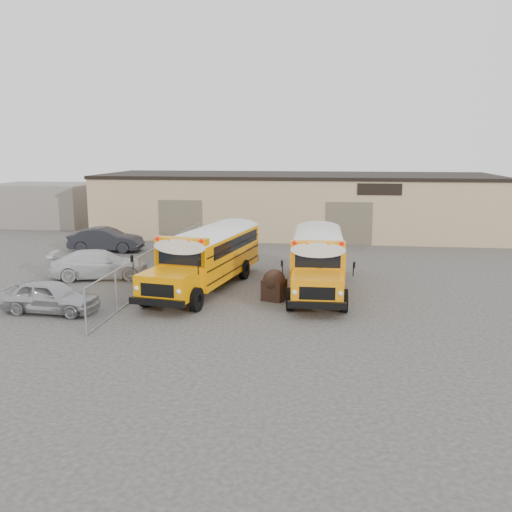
# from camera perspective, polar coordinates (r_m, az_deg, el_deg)

# --- Properties ---
(ground) EXTENTS (120.00, 120.00, 0.00)m
(ground) POSITION_cam_1_polar(r_m,az_deg,el_deg) (25.85, 1.25, -4.30)
(ground) COLOR #373532
(ground) RESTS_ON ground
(warehouse) EXTENTS (30.20, 10.20, 4.67)m
(warehouse) POSITION_cam_1_polar(r_m,az_deg,el_deg) (45.09, 4.01, 5.27)
(warehouse) COLOR tan
(warehouse) RESTS_ON ground
(chainlink_fence) EXTENTS (0.07, 18.07, 1.81)m
(chainlink_fence) POSITION_cam_1_polar(r_m,az_deg,el_deg) (29.70, -9.69, -0.66)
(chainlink_fence) COLOR gray
(chainlink_fence) RESTS_ON ground
(distant_building_left) EXTENTS (8.00, 6.00, 3.60)m
(distant_building_left) POSITION_cam_1_polar(r_m,az_deg,el_deg) (53.13, -20.36, 4.85)
(distant_building_left) COLOR gray
(distant_building_left) RESTS_ON ground
(school_bus_left) EXTENTS (4.14, 10.26, 2.92)m
(school_bus_left) POSITION_cam_1_polar(r_m,az_deg,el_deg) (33.39, -0.91, 2.14)
(school_bus_left) COLOR orange
(school_bus_left) RESTS_ON ground
(school_bus_right) EXTENTS (2.68, 9.70, 2.82)m
(school_bus_right) POSITION_cam_1_polar(r_m,az_deg,el_deg) (33.33, 6.21, 1.96)
(school_bus_right) COLOR orange
(school_bus_right) RESTS_ON ground
(tarp_bundle) EXTENTS (1.16, 1.11, 1.40)m
(tarp_bundle) POSITION_cam_1_polar(r_m,az_deg,el_deg) (25.47, 1.82, -2.86)
(tarp_bundle) COLOR black
(tarp_bundle) RESTS_ON ground
(car_silver) EXTENTS (4.15, 1.92, 1.38)m
(car_silver) POSITION_cam_1_polar(r_m,az_deg,el_deg) (25.05, -19.89, -3.82)
(car_silver) COLOR #AFB0B4
(car_silver) RESTS_ON ground
(car_white) EXTENTS (5.42, 3.26, 1.47)m
(car_white) POSITION_cam_1_polar(r_m,az_deg,el_deg) (30.79, -15.32, -0.80)
(car_white) COLOR silver
(car_white) RESTS_ON ground
(car_dark) EXTENTS (4.81, 1.89, 1.56)m
(car_dark) POSITION_cam_1_polar(r_m,az_deg,el_deg) (38.58, -14.77, 1.60)
(car_dark) COLOR black
(car_dark) RESTS_ON ground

